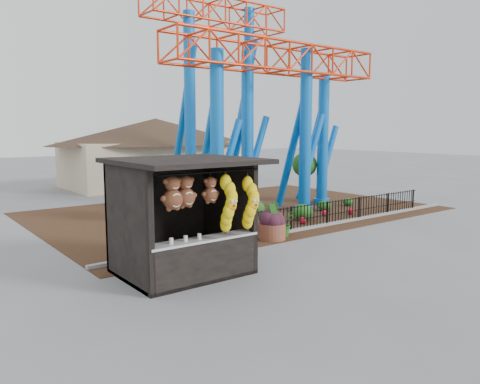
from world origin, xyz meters
TOP-DOWN VIEW (x-y plane):
  - ground at (0.00, 0.00)m, footprint 120.00×120.00m
  - mulch_bed at (4.00, 8.00)m, footprint 18.00×12.00m
  - curb at (4.00, 3.00)m, footprint 18.00×0.18m
  - prize_booth at (-3.00, 0.89)m, footprint 3.50×3.40m
  - picket_fence at (4.90, 3.00)m, footprint 12.20×0.06m
  - roller_coaster at (5.12, 8.23)m, footprint 11.00×6.37m
  - terracotta_planter at (1.47, 2.59)m, footprint 1.09×1.09m
  - planter_foliage at (1.47, 2.59)m, footprint 0.70×0.70m
  - potted_plant at (2.09, 2.70)m, footprint 0.94×0.82m
  - landscaping at (4.64, 5.26)m, footprint 8.11×3.15m
  - pavilion at (6.00, 20.00)m, footprint 15.00×15.00m

SIDE VIEW (x-z plane):
  - ground at x=0.00m, z-range 0.00..0.00m
  - mulch_bed at x=4.00m, z-range 0.00..0.02m
  - curb at x=4.00m, z-range 0.00..0.12m
  - terracotta_planter at x=1.47m, z-range 0.00..0.59m
  - landscaping at x=4.64m, z-range -0.03..0.67m
  - potted_plant at x=2.09m, z-range 0.00..1.00m
  - picket_fence at x=4.90m, z-range 0.00..1.00m
  - planter_foliage at x=1.47m, z-range 0.59..1.23m
  - prize_booth at x=-3.00m, z-range -0.03..3.09m
  - pavilion at x=6.00m, z-range 0.67..5.47m
  - roller_coaster at x=5.12m, z-range 1.03..11.85m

